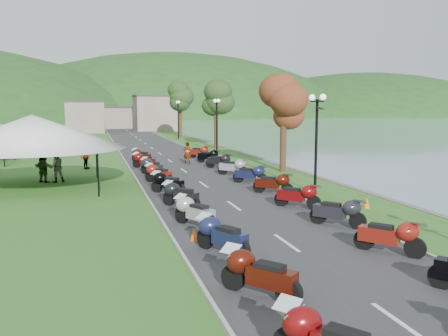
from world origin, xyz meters
TOP-DOWN VIEW (x-y plane):
  - road at (0.00, 40.00)m, footprint 7.00×120.00m
  - hills_backdrop at (0.00, 200.00)m, footprint 360.00×120.00m
  - far_building at (-2.00, 85.00)m, footprint 18.00×16.00m
  - moto_row_left at (-2.41, 12.84)m, footprint 2.60×43.17m
  - moto_row_right at (2.64, 19.89)m, footprint 2.60×32.66m
  - vendor_tent_main at (-9.09, 23.14)m, footprint 6.57×6.57m
  - tree_lakeside at (6.43, 25.75)m, footprint 2.60×2.60m
  - pedestrian_a at (-8.92, 25.86)m, footprint 0.70×0.66m
  - pedestrian_b at (-8.13, 25.18)m, footprint 1.03×0.77m
  - traffic_cone_near at (-2.86, 11.10)m, footprint 0.28×0.28m

SIDE VIEW (x-z plane):
  - hills_backdrop at x=0.00m, z-range -38.00..38.00m
  - pedestrian_a at x=-8.92m, z-range -0.78..0.78m
  - pedestrian_b at x=-8.13m, z-range -0.94..0.94m
  - road at x=0.00m, z-range 0.00..0.02m
  - traffic_cone_near at x=-2.86m, z-range 0.00..0.44m
  - moto_row_left at x=-2.41m, z-range 0.00..1.10m
  - moto_row_right at x=2.64m, z-range 0.00..1.10m
  - vendor_tent_main at x=-9.09m, z-range 0.00..4.00m
  - far_building at x=-2.00m, z-range 0.00..5.00m
  - tree_lakeside at x=6.43m, z-range 0.00..7.21m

